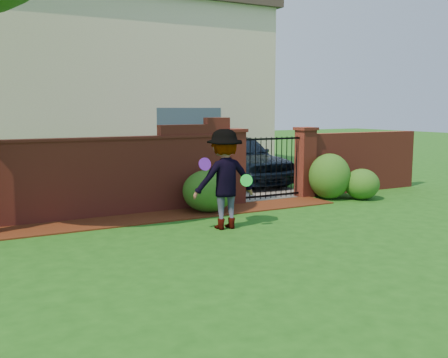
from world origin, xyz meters
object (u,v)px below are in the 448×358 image
car (240,159)px  frisbee_green (246,180)px  man (225,179)px  frisbee_purple (205,164)px

car → frisbee_green: size_ratio=19.23×
man → car: bearing=-118.2°
man → frisbee_green: bearing=147.1°
car → frisbee_green: 6.29m
frisbee_purple → car: bearing=53.6°
car → man: man is taller
car → man: size_ratio=2.38×
man → frisbee_purple: man is taller
frisbee_purple → frisbee_green: bearing=-15.6°
frisbee_green → frisbee_purple: bearing=164.4°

